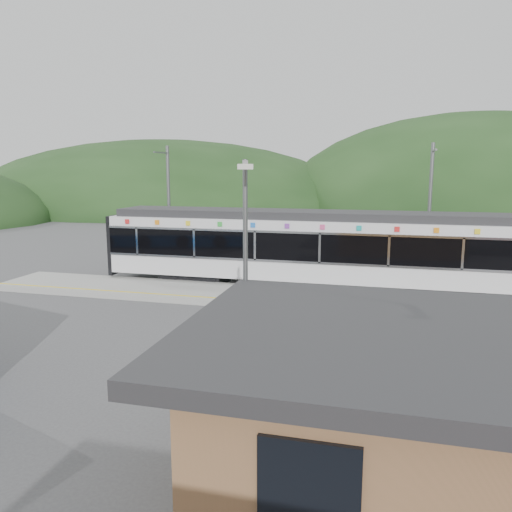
# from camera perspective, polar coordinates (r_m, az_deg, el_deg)

# --- Properties ---
(ground) EXTENTS (120.00, 120.00, 0.00)m
(ground) POSITION_cam_1_polar(r_m,az_deg,el_deg) (19.09, -0.89, -7.54)
(ground) COLOR #4C4C4F
(ground) RESTS_ON ground
(hills) EXTENTS (146.00, 149.00, 26.00)m
(hills) POSITION_cam_1_polar(r_m,az_deg,el_deg) (23.60, 17.35, -4.59)
(hills) COLOR #1E3D19
(hills) RESTS_ON ground
(platform) EXTENTS (26.00, 3.20, 0.30)m
(platform) POSITION_cam_1_polar(r_m,az_deg,el_deg) (22.13, 1.37, -4.68)
(platform) COLOR #9E9E99
(platform) RESTS_ON ground
(yellow_line) EXTENTS (26.00, 0.10, 0.01)m
(yellow_line) POSITION_cam_1_polar(r_m,az_deg,el_deg) (20.87, 0.56, -5.14)
(yellow_line) COLOR yellow
(yellow_line) RESTS_ON platform
(train) EXTENTS (20.44, 3.01, 3.74)m
(train) POSITION_cam_1_polar(r_m,az_deg,el_deg) (24.06, 6.59, 1.10)
(train) COLOR black
(train) RESTS_ON ground
(catenary_mast_west) EXTENTS (0.18, 1.80, 7.00)m
(catenary_mast_west) POSITION_cam_1_polar(r_m,az_deg,el_deg) (28.75, -9.95, 5.63)
(catenary_mast_west) COLOR slate
(catenary_mast_west) RESTS_ON ground
(catenary_mast_east) EXTENTS (0.18, 1.80, 7.00)m
(catenary_mast_east) POSITION_cam_1_polar(r_m,az_deg,el_deg) (26.30, 19.20, 4.84)
(catenary_mast_east) COLOR slate
(catenary_mast_east) RESTS_ON ground
(station_shelter) EXTENTS (9.20, 6.20, 3.00)m
(station_shelter) POSITION_cam_1_polar(r_m,az_deg,el_deg) (9.59, 20.82, -16.55)
(station_shelter) COLOR brown
(station_shelter) RESTS_ON ground
(lamp_post) EXTENTS (0.39, 1.09, 5.96)m
(lamp_post) POSITION_cam_1_polar(r_m,az_deg,el_deg) (12.19, -1.37, -0.34)
(lamp_post) COLOR slate
(lamp_post) RESTS_ON ground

